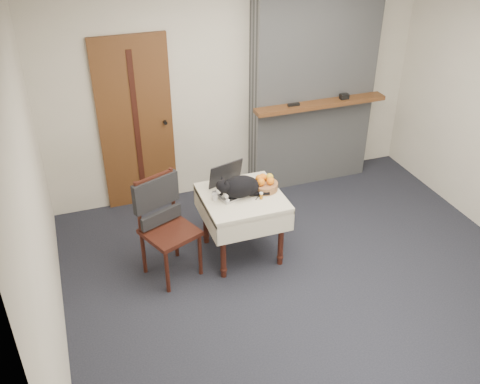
% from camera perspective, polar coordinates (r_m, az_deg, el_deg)
% --- Properties ---
extents(ground, '(4.50, 4.50, 0.00)m').
position_cam_1_polar(ground, '(5.33, 6.90, -9.29)').
color(ground, black).
rests_on(ground, ground).
extents(room_shell, '(4.52, 4.01, 2.61)m').
position_cam_1_polar(room_shell, '(4.79, 5.82, 10.52)').
color(room_shell, beige).
rests_on(room_shell, ground).
extents(door, '(0.82, 0.10, 2.00)m').
position_cam_1_polar(door, '(6.11, -11.02, 7.07)').
color(door, brown).
rests_on(door, ground).
extents(chimney, '(1.62, 0.48, 2.60)m').
position_cam_1_polar(chimney, '(6.49, 7.80, 11.63)').
color(chimney, gray).
rests_on(chimney, ground).
extents(side_table, '(0.78, 0.78, 0.70)m').
position_cam_1_polar(side_table, '(5.30, 0.24, -1.40)').
color(side_table, '#35140E').
rests_on(side_table, ground).
extents(laptop, '(0.45, 0.41, 0.28)m').
position_cam_1_polar(laptop, '(5.28, -0.96, 0.80)').
color(laptop, '#B7B7BC').
rests_on(laptop, side_table).
extents(cat, '(0.54, 0.25, 0.26)m').
position_cam_1_polar(cat, '(5.16, 0.05, 0.55)').
color(cat, black).
rests_on(cat, side_table).
extents(cream_jar, '(0.06, 0.06, 0.07)m').
position_cam_1_polar(cream_jar, '(5.16, -2.69, -0.51)').
color(cream_jar, silver).
rests_on(cream_jar, side_table).
extents(pill_bottle, '(0.03, 0.03, 0.07)m').
position_cam_1_polar(pill_bottle, '(5.17, 2.28, -0.39)').
color(pill_bottle, '#A56114').
rests_on(pill_bottle, side_table).
extents(fruit_basket, '(0.26, 0.26, 0.15)m').
position_cam_1_polar(fruit_basket, '(5.31, 2.64, 0.87)').
color(fruit_basket, '#A76843').
rests_on(fruit_basket, side_table).
extents(desk_clutter, '(0.14, 0.08, 0.01)m').
position_cam_1_polar(desk_clutter, '(5.31, 2.12, 0.14)').
color(desk_clutter, black).
rests_on(desk_clutter, side_table).
extents(chair, '(0.60, 0.60, 1.03)m').
position_cam_1_polar(chair, '(5.10, -8.30, -2.22)').
color(chair, '#35140E').
rests_on(chair, ground).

